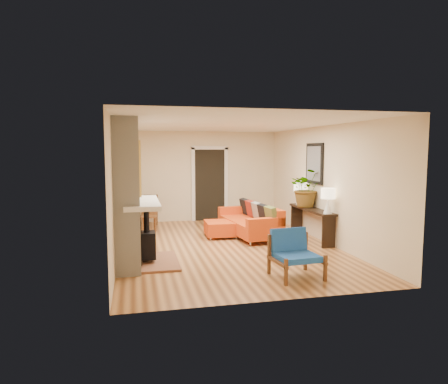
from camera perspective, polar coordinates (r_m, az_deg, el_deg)
The scene contains 10 objects.
room_shell at distance 11.21m, azimuth 0.27°, elevation 1.80°, with size 6.50×6.50×6.50m.
fireplace at distance 7.30m, azimuth -13.36°, elevation -0.62°, with size 1.09×1.68×2.60m.
sofa at distance 9.66m, azimuth 4.03°, elevation -4.17°, with size 1.11×2.16×0.82m.
ottoman at distance 9.53m, azimuth -0.39°, elevation -5.15°, with size 0.77×0.77×0.38m.
blue_chair at distance 6.72m, azimuth 9.91°, elevation -8.29°, with size 0.79×0.78×0.77m.
dining_table at distance 10.75m, azimuth -10.86°, elevation -2.16°, with size 0.75×1.59×0.85m.
console_table at distance 9.44m, azimuth 12.40°, elevation -3.18°, with size 0.34×1.85×0.72m.
lamp_near at distance 8.69m, azimuth 14.64°, elevation -0.79°, with size 0.30×0.30×0.54m.
lamp_far at distance 10.01m, azimuth 10.78°, elevation 0.17°, with size 0.30×0.30×0.54m.
houseplant at distance 9.60m, azimuth 11.76°, elevation 0.59°, with size 0.81×0.71×0.91m, color #1E5919.
Camera 1 is at (-1.91, -8.26, 2.06)m, focal length 32.00 mm.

